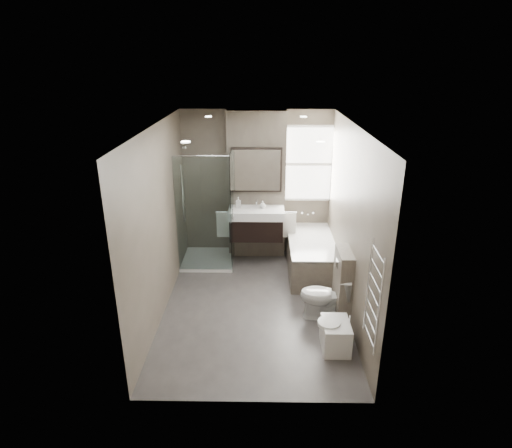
{
  "coord_description": "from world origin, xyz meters",
  "views": [
    {
      "loc": [
        0.1,
        -5.43,
        3.41
      ],
      "look_at": [
        0.01,
        0.15,
        1.22
      ],
      "focal_mm": 30.0,
      "sensor_mm": 36.0,
      "label": 1
    }
  ],
  "objects_px": {
    "bathtub": "(311,254)",
    "bidet": "(335,335)",
    "vanity": "(256,223)",
    "toilet": "(325,296)"
  },
  "relations": [
    {
      "from": "toilet",
      "to": "vanity",
      "type": "bearing_deg",
      "value": -141.5
    },
    {
      "from": "bathtub",
      "to": "bidet",
      "type": "distance_m",
      "value": 2.09
    },
    {
      "from": "bathtub",
      "to": "bidet",
      "type": "xyz_separation_m",
      "value": [
        0.09,
        -2.08,
        -0.12
      ]
    },
    {
      "from": "toilet",
      "to": "bidet",
      "type": "distance_m",
      "value": 0.69
    },
    {
      "from": "vanity",
      "to": "toilet",
      "type": "xyz_separation_m",
      "value": [
        0.97,
        -1.73,
        -0.4
      ]
    },
    {
      "from": "vanity",
      "to": "toilet",
      "type": "distance_m",
      "value": 2.02
    },
    {
      "from": "bathtub",
      "to": "bidet",
      "type": "relative_size",
      "value": 3.3
    },
    {
      "from": "vanity",
      "to": "toilet",
      "type": "bearing_deg",
      "value": -60.74
    },
    {
      "from": "vanity",
      "to": "bidet",
      "type": "relative_size",
      "value": 1.96
    },
    {
      "from": "bathtub",
      "to": "bidet",
      "type": "bearing_deg",
      "value": -87.53
    }
  ]
}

